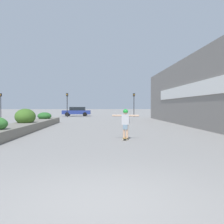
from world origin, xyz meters
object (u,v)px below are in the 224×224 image
at_px(car_center_left, 189,111).
at_px(skateboard, 125,138).
at_px(car_leftmost, 77,111).
at_px(skateboarder, 126,120).
at_px(traffic_light_right, 134,101).
at_px(traffic_light_far_left, 1,101).
at_px(traffic_light_left, 67,101).

bearing_deg(car_center_left, skateboard, -24.86).
xyz_separation_m(car_leftmost, car_center_left, (18.11, -0.29, 0.02)).
distance_m(skateboard, skateboarder, 0.83).
height_order(skateboarder, traffic_light_right, traffic_light_right).
distance_m(car_center_left, traffic_light_right, 9.90).
relative_size(car_center_left, traffic_light_far_left, 1.30).
distance_m(skateboard, traffic_light_far_left, 29.55).
relative_size(skateboarder, car_center_left, 0.29).
height_order(skateboard, traffic_light_right, traffic_light_right).
bearing_deg(car_leftmost, skateboard, -170.12).
bearing_deg(skateboard, car_center_left, 78.44).
height_order(skateboarder, traffic_light_far_left, traffic_light_far_left).
bearing_deg(skateboard, skateboarder, -80.27).
relative_size(car_leftmost, traffic_light_far_left, 1.30).
bearing_deg(traffic_light_right, traffic_light_left, -177.36).
relative_size(skateboarder, traffic_light_left, 0.38).
height_order(car_center_left, traffic_light_right, traffic_light_right).
bearing_deg(skateboard, car_leftmost, 113.19).
bearing_deg(skateboarder, car_center_left, 78.44).
bearing_deg(traffic_light_left, car_leftmost, 73.66).
distance_m(skateboarder, traffic_light_far_left, 29.50).
distance_m(car_leftmost, traffic_light_right, 9.43).
distance_m(traffic_light_left, traffic_light_far_left, 9.47).
relative_size(skateboard, traffic_light_left, 0.18).
bearing_deg(skateboarder, skateboard, 99.73).
xyz_separation_m(skateboarder, traffic_light_left, (-6.03, 25.04, 1.48)).
xyz_separation_m(skateboard, car_leftmost, (-4.98, 28.61, 0.70)).
height_order(car_center_left, traffic_light_left, traffic_light_left).
height_order(car_leftmost, car_center_left, car_center_left).
relative_size(traffic_light_left, traffic_light_far_left, 1.02).
xyz_separation_m(skateboarder, car_leftmost, (-4.98, 28.61, -0.12)).
xyz_separation_m(skateboard, traffic_light_far_left, (-15.50, 25.06, 2.27)).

